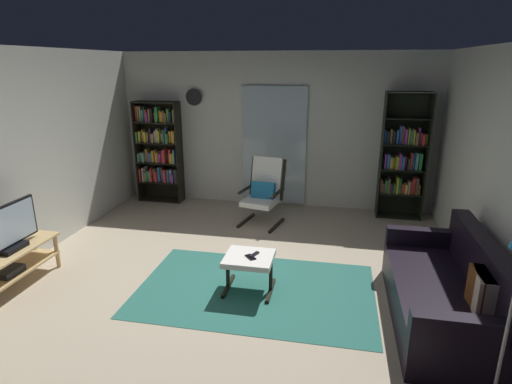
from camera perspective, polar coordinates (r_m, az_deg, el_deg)
ground_plane at (r=4.85m, az=-2.93°, el=-12.38°), size 7.02×7.02×0.00m
wall_back at (r=7.15m, az=2.59°, el=8.42°), size 5.60×0.06×2.60m
wall_left at (r=5.65m, az=-30.82°, el=3.61°), size 0.06×6.00×2.60m
glass_door_panel at (r=7.13m, az=2.48°, el=6.36°), size 1.10×0.01×2.00m
area_rug at (r=4.71m, az=-0.08°, el=-13.30°), size 2.59×1.63×0.01m
tv_stand at (r=5.35m, az=-30.50°, el=-8.47°), size 0.40×1.11×0.45m
television at (r=5.22m, az=-31.00°, el=-4.48°), size 0.20×0.82×0.52m
bookshelf_near_tv at (r=7.57m, az=-13.21°, el=5.70°), size 0.79×0.30×1.78m
bookshelf_near_sofa at (r=6.94m, az=19.57°, el=4.29°), size 0.70×0.30×2.00m
leather_sofa at (r=4.45m, az=24.99°, el=-12.61°), size 0.87×1.89×0.84m
lounge_armchair at (r=6.40m, az=1.09°, el=0.34°), size 0.69×0.76×1.02m
ottoman at (r=4.54m, az=-0.96°, el=-9.62°), size 0.52×0.48×0.42m
tv_remote at (r=4.52m, az=-0.24°, el=-8.61°), size 0.09×0.15×0.02m
cell_phone at (r=4.47m, az=-0.77°, el=-8.97°), size 0.14×0.15×0.01m
wall_clock at (r=7.35m, az=-8.54°, el=12.82°), size 0.29×0.03×0.29m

